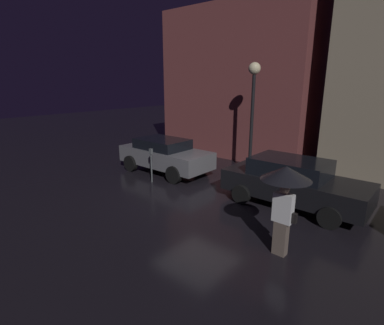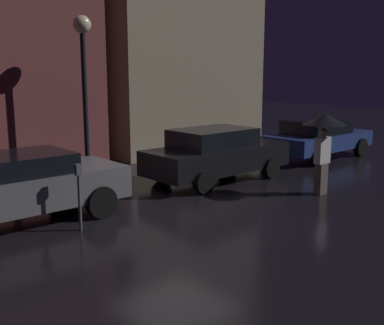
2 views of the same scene
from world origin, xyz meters
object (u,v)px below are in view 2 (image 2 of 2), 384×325
parked_car_grey (23,185)px  parked_car_blue (318,137)px  parked_car_black (216,154)px  pedestrian_with_umbrella (324,129)px  street_lamp_near (83,60)px  parking_meter (79,190)px

parked_car_grey → parked_car_blue: parked_car_grey is taller
parked_car_black → pedestrian_with_umbrella: pedestrian_with_umbrella is taller
parked_car_black → street_lamp_near: bearing=141.2°
parked_car_grey → pedestrian_with_umbrella: (6.57, -2.92, 0.89)m
pedestrian_with_umbrella → parking_meter: (-6.00, 1.61, -0.84)m
pedestrian_with_umbrella → parked_car_blue: bearing=36.5°
parked_car_blue → pedestrian_with_umbrella: size_ratio=2.07×
pedestrian_with_umbrella → street_lamp_near: size_ratio=0.46×
pedestrian_with_umbrella → parking_meter: pedestrian_with_umbrella is taller
pedestrian_with_umbrella → parking_meter: bearing=167.3°
parked_car_black → pedestrian_with_umbrella: 3.16m
pedestrian_with_umbrella → parked_car_grey: bearing=158.3°
parked_car_black → pedestrian_with_umbrella: bearing=-71.9°
parking_meter → parked_car_grey: bearing=113.5°
parking_meter → street_lamp_near: 5.00m
parking_meter → street_lamp_near: size_ratio=0.29×
pedestrian_with_umbrella → street_lamp_near: 6.64m
parked_car_blue → parking_meter: bearing=-171.8°
street_lamp_near → parked_car_grey: bearing=-141.0°
parked_car_blue → parking_meter: size_ratio=3.21×
parking_meter → pedestrian_with_umbrella: bearing=-15.0°
parked_car_blue → street_lamp_near: street_lamp_near is taller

